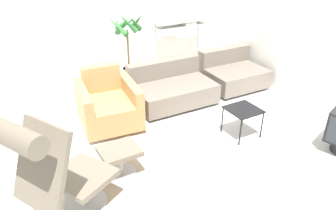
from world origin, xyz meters
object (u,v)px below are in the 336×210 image
Objects in this scene: shelf_unit at (179,21)px; armchair_red at (108,106)px; couch_low at (171,89)px; lounge_chair at (52,165)px; potted_plant at (128,45)px; couch_second at (232,74)px; ottoman at (120,156)px; side_table at (243,112)px.

armchair_red is at bearing -144.07° from shelf_unit.
couch_low is 1.87m from shelf_unit.
armchair_red is (1.07, 1.57, -0.40)m from lounge_chair.
armchair_red is 2.74m from shelf_unit.
couch_second is at bearing -36.83° from potted_plant.
couch_second is at bearing 88.53° from lounge_chair.
couch_low is (1.16, 0.16, -0.06)m from armchair_red.
side_table reaches higher than ottoman.
lounge_chair is 0.68× the size of shelf_unit.
couch_second is 1.69m from side_table.
side_table is (-0.96, -1.38, 0.13)m from couch_second.
couch_second is (3.52, 1.75, -0.46)m from lounge_chair.
couch_second is 1.59m from shelf_unit.
couch_second is (2.45, 0.18, -0.06)m from armchair_red.
shelf_unit reaches higher than couch_low.
side_table is (2.56, 0.36, -0.33)m from lounge_chair.
potted_plant is (0.92, 1.33, 0.41)m from armchair_red.
couch_second is at bearing 55.15° from side_table.
armchair_red is 1.92m from side_table.
lounge_chair is 0.92× the size of couch_low.
couch_second is at bearing -177.63° from couch_low.
shelf_unit is at bearing -137.84° from armchair_red.
couch_low and couch_second have the same top height.
shelf_unit is (-0.31, 1.38, 0.73)m from couch_second.
side_table is at bearing -1.48° from ottoman.
couch_low is 1.29m from potted_plant.
lounge_chair is 2.85m from couch_low.
couch_second is 0.59× the size of shelf_unit.
lounge_chair is at bearing -171.91° from side_table.
couch_low is 1.25× the size of couch_second.
shelf_unit is (0.66, 2.76, 0.60)m from side_table.
ottoman is at bearing -131.96° from shelf_unit.
side_table is (0.34, -1.36, 0.13)m from couch_low.
armchair_red is 0.56× the size of shelf_unit.
lounge_chair is at bearing 61.97° from armchair_red.
ottoman is (0.78, 0.41, -0.45)m from lounge_chair.
side_table is at bearing -77.23° from potted_plant.
lounge_chair is at bearing -135.83° from shelf_unit.
potted_plant reaches higher than ottoman.
shelf_unit reaches higher than couch_second.
couch_second is at bearing -169.59° from armchair_red.
lounge_chair reaches higher than couch_second.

